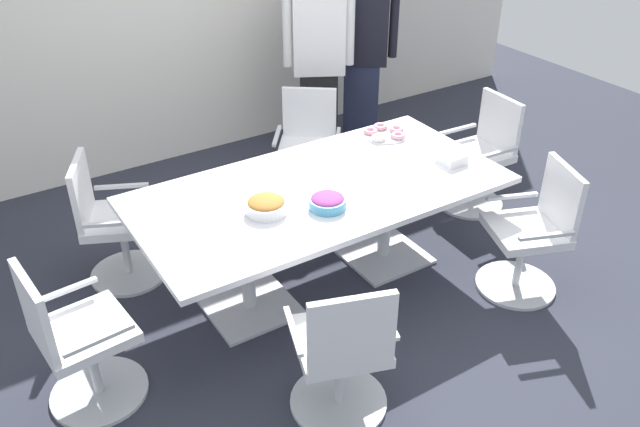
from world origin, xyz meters
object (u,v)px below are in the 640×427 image
(office_chair_3, at_px, (342,356))
(napkin_pile, at_px, (452,158))
(office_chair_2, at_px, (77,344))
(office_chair_4, at_px, (532,237))
(office_chair_0, at_px, (308,153))
(office_chair_1, at_px, (113,227))
(donut_platter, at_px, (385,133))
(person_standing_1, at_px, (363,54))
(conference_table, at_px, (320,204))
(office_chair_5, at_px, (480,159))
(snack_bowl_candy_mix, at_px, (328,201))
(person_standing_0, at_px, (319,63))
(snack_bowl_pretzels, at_px, (266,205))

(office_chair_3, relative_size, napkin_pile, 5.66)
(office_chair_2, xyz_separation_m, office_chair_4, (2.82, -0.58, 0.00))
(office_chair_0, relative_size, napkin_pile, 5.66)
(office_chair_1, xyz_separation_m, donut_platter, (1.97, -0.40, 0.36))
(person_standing_1, xyz_separation_m, napkin_pile, (-0.53, -1.79, -0.14))
(conference_table, bearing_deg, office_chair_5, 7.32)
(office_chair_0, relative_size, snack_bowl_candy_mix, 3.98)
(office_chair_4, height_order, person_standing_0, person_standing_0)
(office_chair_0, relative_size, snack_bowl_pretzels, 3.57)
(office_chair_4, bearing_deg, person_standing_0, 25.25)
(office_chair_3, relative_size, office_chair_4, 1.00)
(office_chair_1, bearing_deg, snack_bowl_candy_mix, 70.11)
(office_chair_4, height_order, snack_bowl_candy_mix, office_chair_4)
(office_chair_5, distance_m, snack_bowl_candy_mix, 1.86)
(office_chair_3, xyz_separation_m, donut_platter, (1.35, 1.45, 0.36))
(donut_platter, bearing_deg, conference_table, -154.09)
(office_chair_1, xyz_separation_m, person_standing_1, (2.62, 0.79, 0.52))
(office_chair_3, xyz_separation_m, office_chair_5, (2.20, 1.26, 0.00))
(office_chair_3, bearing_deg, conference_table, 81.90)
(office_chair_3, relative_size, donut_platter, 2.88)
(conference_table, xyz_separation_m, donut_platter, (0.82, 0.40, 0.14))
(donut_platter, relative_size, napkin_pile, 1.97)
(office_chair_5, bearing_deg, person_standing_1, 11.50)
(office_chair_3, bearing_deg, person_standing_1, 71.59)
(office_chair_3, height_order, office_chair_5, same)
(office_chair_5, xyz_separation_m, snack_bowl_candy_mix, (-1.77, -0.45, 0.39))
(office_chair_1, height_order, office_chair_3, same)
(office_chair_1, distance_m, office_chair_2, 1.15)
(office_chair_4, distance_m, person_standing_0, 2.43)
(office_chair_4, bearing_deg, office_chair_3, 119.55)
(office_chair_4, distance_m, office_chair_5, 1.14)
(snack_bowl_pretzels, bearing_deg, office_chair_0, 49.02)
(conference_table, relative_size, napkin_pile, 14.93)
(office_chair_2, bearing_deg, person_standing_1, 114.59)
(person_standing_0, xyz_separation_m, donut_platter, (-0.16, -1.17, -0.17))
(napkin_pile, bearing_deg, snack_bowl_candy_mix, -177.66)
(office_chair_2, xyz_separation_m, office_chair_3, (1.14, -0.83, 0.00))
(person_standing_1, bearing_deg, donut_platter, 99.69)
(napkin_pile, bearing_deg, person_standing_0, 88.62)
(office_chair_5, height_order, person_standing_1, person_standing_1)
(office_chair_1, distance_m, snack_bowl_pretzels, 1.21)
(napkin_pile, bearing_deg, person_standing_1, 73.60)
(office_chair_3, distance_m, snack_bowl_candy_mix, 1.00)
(office_chair_4, bearing_deg, office_chair_2, 99.55)
(donut_platter, bearing_deg, napkin_pile, -78.68)
(office_chair_4, distance_m, napkin_pile, 0.74)
(office_chair_1, relative_size, office_chair_4, 1.00)
(office_chair_2, relative_size, person_standing_0, 0.51)
(office_chair_1, height_order, donut_platter, office_chair_1)
(office_chair_1, height_order, office_chair_4, same)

